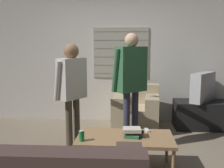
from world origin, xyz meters
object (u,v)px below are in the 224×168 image
at_px(person_right_standing, 131,76).
at_px(soda_can, 82,136).
at_px(book_stack, 132,132).
at_px(coffee_table, 125,139).
at_px(tv, 203,87).
at_px(spare_remote, 147,130).
at_px(person_left_standing, 71,84).
at_px(armchair_beige, 136,111).

height_order(person_right_standing, soda_can, person_right_standing).
bearing_deg(soda_can, book_stack, 17.05).
xyz_separation_m(coffee_table, book_stack, (0.09, 0.00, 0.09)).
distance_m(tv, spare_remote, 1.97).
height_order(person_left_standing, book_stack, person_left_standing).
height_order(coffee_table, soda_can, soda_can).
bearing_deg(book_stack, armchair_beige, 87.11).
distance_m(armchair_beige, soda_can, 1.99).
height_order(person_left_standing, person_right_standing, person_right_standing).
bearing_deg(person_right_standing, book_stack, -126.54).
relative_size(tv, soda_can, 5.28).
relative_size(armchair_beige, tv, 1.35).
bearing_deg(person_right_standing, person_left_standing, 150.32).
distance_m(coffee_table, person_right_standing, 1.03).
bearing_deg(person_left_standing, person_right_standing, -48.12).
relative_size(armchair_beige, soda_can, 7.14).
bearing_deg(person_right_standing, soda_can, -160.12).
bearing_deg(coffee_table, tv, 52.16).
xyz_separation_m(coffee_table, person_right_standing, (0.06, 0.75, 0.70)).
relative_size(armchair_beige, person_right_standing, 0.52).
xyz_separation_m(person_left_standing, person_right_standing, (0.86, 0.14, 0.10)).
distance_m(armchair_beige, tv, 1.31).
relative_size(coffee_table, person_right_standing, 0.68).
xyz_separation_m(tv, person_right_standing, (-1.34, -1.05, 0.32)).
relative_size(armchair_beige, coffee_table, 0.76).
relative_size(armchair_beige, book_stack, 3.36).
height_order(person_left_standing, spare_remote, person_left_standing).
bearing_deg(tv, book_stack, 1.17).
height_order(tv, soda_can, tv).
height_order(armchair_beige, person_right_standing, person_right_standing).
bearing_deg(tv, spare_remote, 1.97).
bearing_deg(soda_can, coffee_table, 19.47).
xyz_separation_m(coffee_table, tv, (1.40, 1.81, 0.37)).
height_order(armchair_beige, soda_can, armchair_beige).
distance_m(book_stack, spare_remote, 0.30).
bearing_deg(person_right_standing, spare_remote, -105.89).
relative_size(tv, person_right_standing, 0.38).
bearing_deg(armchair_beige, person_right_standing, 88.58).
bearing_deg(tv, person_right_standing, -14.62).
xyz_separation_m(armchair_beige, person_left_standing, (-0.98, -1.06, 0.67)).
xyz_separation_m(person_right_standing, book_stack, (0.03, -0.75, -0.60)).
height_order(armchair_beige, coffee_table, armchair_beige).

